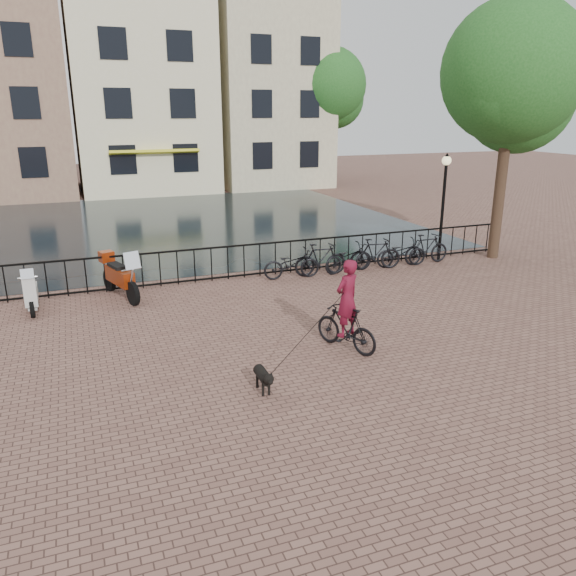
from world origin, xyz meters
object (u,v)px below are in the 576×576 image
object	(u,v)px
motorcycle	(119,271)
scooter	(30,286)
lamp_post	(444,190)
dog	(263,378)
cyclist	(347,311)

from	to	relation	value
motorcycle	scooter	bearing A→B (deg)	168.68
lamp_post	dog	size ratio (longest dim) A/B	4.57
dog	scooter	xyz separation A→B (m)	(-4.06, 6.15, 0.38)
cyclist	motorcycle	distance (m)	6.66
cyclist	dog	xyz separation A→B (m)	(-2.23, -1.15, -0.62)
cyclist	scooter	size ratio (longest dim) A/B	1.66
lamp_post	motorcycle	world-z (taller)	lamp_post
dog	cyclist	bearing A→B (deg)	27.57
motorcycle	cyclist	bearing A→B (deg)	-69.65
cyclist	scooter	bearing A→B (deg)	-61.67
lamp_post	motorcycle	bearing A→B (deg)	-178.53
dog	scooter	distance (m)	7.38
dog	scooter	size ratio (longest dim) A/B	0.55
motorcycle	lamp_post	bearing A→B (deg)	-16.29
lamp_post	dog	xyz separation A→B (m)	(-8.47, -6.66, -2.12)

